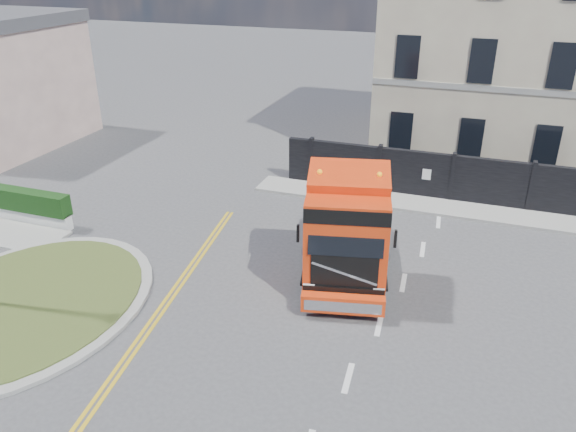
% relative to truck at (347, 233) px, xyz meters
% --- Properties ---
extents(ground, '(120.00, 120.00, 0.00)m').
position_rel_truck_xyz_m(ground, '(-1.45, -1.53, -1.67)').
color(ground, '#424244').
rests_on(ground, ground).
extents(traffic_island, '(6.80, 6.80, 0.17)m').
position_rel_truck_xyz_m(traffic_island, '(-8.45, -4.53, -1.59)').
color(traffic_island, gray).
rests_on(traffic_island, ground).
extents(hoarding_fence, '(18.80, 0.25, 2.00)m').
position_rel_truck_xyz_m(hoarding_fence, '(5.10, 7.47, -0.67)').
color(hoarding_fence, black).
rests_on(hoarding_fence, ground).
extents(georgian_building, '(12.30, 10.30, 12.80)m').
position_rel_truck_xyz_m(georgian_building, '(4.55, 14.97, 4.10)').
color(georgian_building, beige).
rests_on(georgian_building, ground).
extents(pavement_far, '(20.00, 1.60, 0.12)m').
position_rel_truck_xyz_m(pavement_far, '(4.55, 6.57, -1.61)').
color(pavement_far, gray).
rests_on(pavement_far, ground).
extents(truck, '(3.63, 6.58, 3.73)m').
position_rel_truck_xyz_m(truck, '(0.00, 0.00, 0.00)').
color(truck, black).
rests_on(truck, ground).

